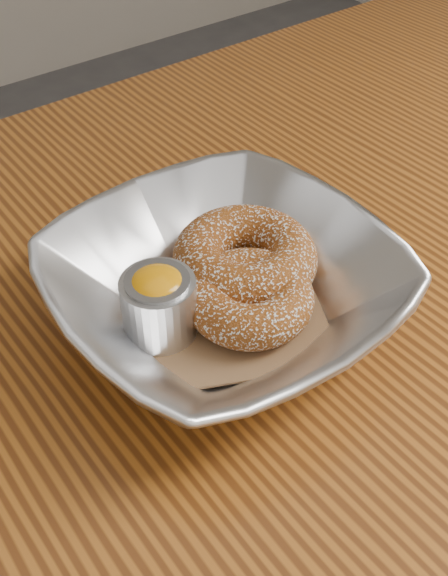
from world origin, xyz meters
TOP-DOWN VIEW (x-y plane):
  - table at (0.00, 0.00)m, footprint 1.20×0.80m
  - serving_bowl at (-0.11, 0.01)m, footprint 0.25×0.25m
  - parchment at (-0.11, 0.01)m, footprint 0.19×0.19m
  - donut_back at (-0.08, 0.03)m, footprint 0.13×0.13m
  - donut_front at (-0.10, -0.01)m, footprint 0.11×0.11m
  - ramekin at (-0.16, 0.02)m, footprint 0.05×0.05m

SIDE VIEW (x-z plane):
  - table at x=0.00m, z-range 0.28..1.03m
  - parchment at x=-0.11m, z-range 0.76..0.76m
  - donut_front at x=-0.10m, z-range 0.76..0.79m
  - donut_back at x=-0.08m, z-range 0.76..0.80m
  - serving_bowl at x=-0.11m, z-range 0.75..0.81m
  - ramekin at x=-0.16m, z-range 0.76..0.81m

